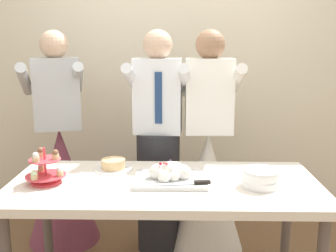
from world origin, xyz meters
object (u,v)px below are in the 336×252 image
person_groom (158,155)px  person_guest (61,171)px  plate_stack (261,178)px  round_cake (113,165)px  dessert_table (165,194)px  main_cake_tray (170,175)px  cupcake_stand (45,170)px  person_bride (207,176)px

person_groom → person_guest: size_ratio=1.00×
plate_stack → round_cake: bearing=162.4°
dessert_table → round_cake: 0.41m
main_cake_tray → person_guest: person_guest is taller
plate_stack → main_cake_tray: bearing=172.2°
dessert_table → plate_stack: bearing=-6.9°
dessert_table → cupcake_stand: size_ratio=7.83×
round_cake → person_groom: size_ratio=0.14×
cupcake_stand → main_cake_tray: size_ratio=0.53×
dessert_table → person_guest: (-0.83, 0.75, -0.12)m
dessert_table → round_cake: bearing=147.6°
plate_stack → person_bride: (-0.24, 0.71, -0.24)m
dessert_table → round_cake: (-0.33, 0.21, 0.10)m
person_bride → person_groom: bearing=-179.7°
cupcake_stand → person_groom: person_groom is taller
cupcake_stand → person_bride: bearing=34.4°
main_cake_tray → dessert_table: bearing=-173.5°
main_cake_tray → person_guest: 1.17m
round_cake → person_bride: 0.80m
dessert_table → person_groom: (-0.07, 0.64, 0.05)m
person_groom → dessert_table: bearing=-84.2°
cupcake_stand → person_groom: 0.92m
cupcake_stand → person_bride: 1.23m
plate_stack → person_groom: bearing=130.7°
person_guest → dessert_table: bearing=-42.1°
cupcake_stand → person_guest: size_ratio=0.14×
round_cake → person_guest: bearing=132.8°
cupcake_stand → person_bride: person_bride is taller
round_cake → person_groom: bearing=58.4°
plate_stack → person_guest: bearing=149.3°
main_cake_tray → person_guest: size_ratio=0.26×
dessert_table → plate_stack: plate_stack is taller
dessert_table → main_cake_tray: main_cake_tray is taller
person_bride → round_cake: bearing=-145.7°
round_cake → person_bride: (0.63, 0.43, -0.22)m
main_cake_tray → person_groom: bearing=98.9°
plate_stack → round_cake: plate_stack is taller
round_cake → person_guest: 0.77m
cupcake_stand → round_cake: 0.43m
dessert_table → person_bride: size_ratio=1.08×
round_cake → person_bride: person_bride is taller
person_groom → person_guest: 0.79m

